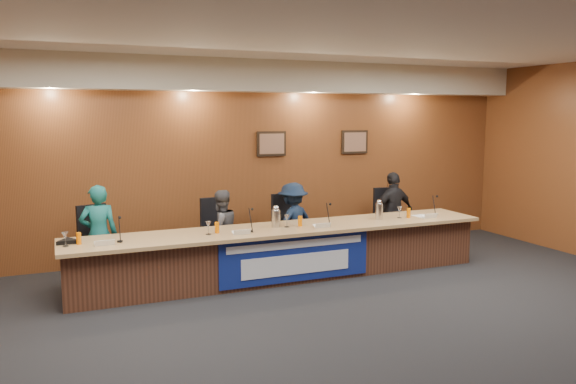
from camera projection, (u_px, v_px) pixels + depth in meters
name	position (u px, v px, depth m)	size (l,w,h in m)	color
floor	(371.00, 337.00, 5.94)	(10.00, 10.00, 0.00)	black
ceiling	(377.00, 26.00, 5.50)	(10.00, 8.00, 0.04)	silver
wall_back	(249.00, 159.00, 9.38)	(10.00, 0.04, 3.20)	brown
soffit	(253.00, 76.00, 8.96)	(10.00, 0.50, 0.50)	beige
dais_body	(285.00, 254.00, 8.09)	(6.00, 0.80, 0.70)	#4B2A1B
dais_top	(286.00, 229.00, 7.99)	(6.10, 0.95, 0.05)	#A78051
banner	(296.00, 258.00, 7.70)	(2.20, 0.02, 0.65)	navy
banner_text_upper	(297.00, 244.00, 7.66)	(2.00, 0.01, 0.10)	silver
banner_text_lower	(297.00, 264.00, 7.70)	(1.60, 0.01, 0.28)	silver
wall_photo_left	(271.00, 144.00, 9.47)	(0.52, 0.04, 0.42)	black
wall_photo_right	(355.00, 142.00, 10.08)	(0.52, 0.04, 0.42)	black
panelist_a	(99.00, 235.00, 7.74)	(0.51, 0.33, 1.39)	#155F5D
panelist_b	(221.00, 231.00, 8.41)	(0.60, 0.46, 1.23)	#49494E
panelist_c	(293.00, 223.00, 8.85)	(0.83, 0.48, 1.28)	#0F1C33
panelist_d	(393.00, 212.00, 9.56)	(0.81, 0.34, 1.38)	black
office_chair_a	(99.00, 248.00, 7.86)	(0.48, 0.48, 0.08)	black
office_chair_b	(219.00, 238.00, 8.52)	(0.48, 0.48, 0.08)	black
office_chair_c	(290.00, 232.00, 8.97)	(0.48, 0.48, 0.08)	black
office_chair_d	(390.00, 223.00, 9.68)	(0.48, 0.48, 0.08)	black
nameplate_a	(105.00, 242.00, 6.84)	(0.24, 0.06, 0.09)	white
microphone_a	(120.00, 241.00, 7.05)	(0.07, 0.07, 0.02)	black
juice_glass_a	(79.00, 239.00, 6.91)	(0.06, 0.06, 0.15)	orange
water_glass_a	(65.00, 239.00, 6.80)	(0.08, 0.08, 0.18)	silver
nameplate_b	(242.00, 232.00, 7.46)	(0.24, 0.06, 0.09)	white
microphone_b	(250.00, 231.00, 7.66)	(0.07, 0.07, 0.02)	black
juice_glass_b	(217.00, 228.00, 7.57)	(0.06, 0.06, 0.15)	orange
water_glass_b	(208.00, 228.00, 7.47)	(0.08, 0.08, 0.18)	silver
nameplate_c	(323.00, 225.00, 7.91)	(0.24, 0.06, 0.09)	white
microphone_c	(327.00, 225.00, 8.08)	(0.07, 0.07, 0.02)	black
juice_glass_c	(300.00, 221.00, 8.04)	(0.06, 0.06, 0.15)	orange
water_glass_c	(287.00, 221.00, 7.96)	(0.08, 0.08, 0.18)	silver
nameplate_d	(431.00, 215.00, 8.66)	(0.24, 0.06, 0.09)	white
microphone_d	(432.00, 216.00, 8.83)	(0.07, 0.07, 0.02)	black
juice_glass_d	(409.00, 213.00, 8.70)	(0.06, 0.06, 0.15)	orange
water_glass_d	(400.00, 212.00, 8.66)	(0.08, 0.08, 0.18)	silver
carafe_mid	(276.00, 219.00, 7.98)	(0.13, 0.13, 0.24)	silver
carafe_right	(379.00, 211.00, 8.55)	(0.11, 0.11, 0.25)	silver
speakerphone	(68.00, 241.00, 6.97)	(0.32, 0.32, 0.05)	black
paper_stack	(423.00, 216.00, 8.81)	(0.22, 0.30, 0.01)	white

